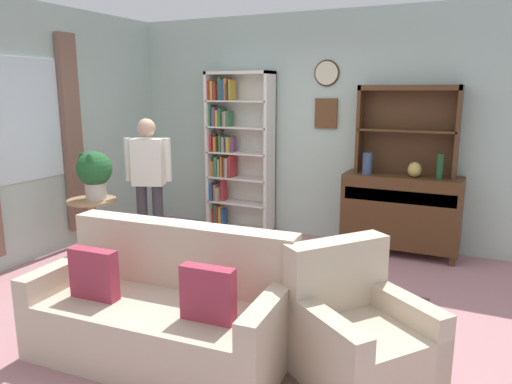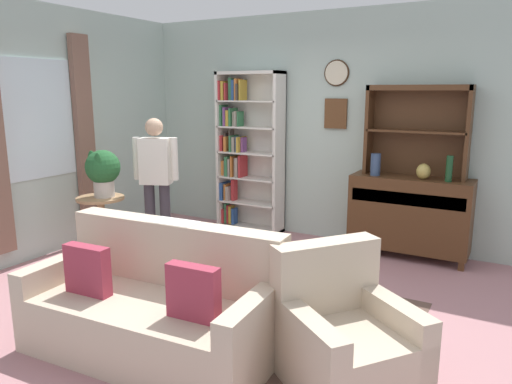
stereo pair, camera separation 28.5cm
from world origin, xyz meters
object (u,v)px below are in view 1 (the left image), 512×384
at_px(sideboard, 401,211).
at_px(potted_plant_large, 94,171).
at_px(person_reading, 149,177).
at_px(bookshelf, 235,151).
at_px(plant_stand, 94,223).
at_px(couch_floral, 164,312).
at_px(potted_plant_small, 133,241).
at_px(bottle_wine, 440,167).
at_px(armchair_floral, 358,337).
at_px(sideboard_hutch, 408,118).
at_px(vase_tall, 367,163).
at_px(vase_round, 415,170).

relative_size(sideboard, potted_plant_large, 2.49).
distance_m(sideboard, person_reading, 2.89).
bearing_deg(potted_plant_large, bookshelf, 66.72).
xyz_separation_m(bookshelf, plant_stand, (-0.80, -1.81, -0.64)).
distance_m(couch_floral, potted_plant_small, 2.11).
xyz_separation_m(bottle_wine, armchair_floral, (-0.21, -2.59, -0.77)).
height_order(bookshelf, couch_floral, bookshelf).
distance_m(couch_floral, potted_plant_large, 2.32).
height_order(sideboard, potted_plant_small, sideboard).
bearing_deg(sideboard_hutch, vase_tall, -154.11).
bearing_deg(couch_floral, potted_plant_small, 135.72).
bearing_deg(plant_stand, armchair_floral, -16.75).
xyz_separation_m(potted_plant_large, potted_plant_small, (0.30, 0.20, -0.80)).
distance_m(armchair_floral, potted_plant_large, 3.36).
relative_size(sideboard, sideboard_hutch, 1.18).
bearing_deg(armchair_floral, bottle_wine, 85.28).
xyz_separation_m(armchair_floral, plant_stand, (-3.17, 0.95, 0.14)).
bearing_deg(armchair_floral, bookshelf, 130.63).
distance_m(potted_plant_large, potted_plant_small, 0.88).
distance_m(sideboard, couch_floral, 3.19).
distance_m(bookshelf, sideboard, 2.27).
bearing_deg(sideboard_hutch, bottle_wine, -26.96).
xyz_separation_m(vase_round, plant_stand, (-3.12, -1.66, -0.57)).
distance_m(sideboard_hutch, potted_plant_small, 3.39).
relative_size(bookshelf, vase_round, 12.35).
relative_size(couch_floral, person_reading, 1.18).
bearing_deg(sideboard, vase_tall, -168.37).
distance_m(armchair_floral, plant_stand, 3.31).
bearing_deg(bookshelf, sideboard_hutch, 0.68).
bearing_deg(potted_plant_small, sideboard, 29.29).
distance_m(sideboard_hutch, person_reading, 2.99).
bearing_deg(potted_plant_large, plant_stand, -137.96).
bearing_deg(sideboard_hutch, person_reading, -151.63).
relative_size(sideboard_hutch, potted_plant_small, 3.13).
relative_size(vase_round, person_reading, 0.11).
xyz_separation_m(sideboard, couch_floral, (-1.15, -2.96, -0.20)).
bearing_deg(vase_tall, armchair_floral, -77.70).
xyz_separation_m(bookshelf, potted_plant_large, (-0.77, -1.78, -0.07)).
bearing_deg(person_reading, armchair_floral, -27.10).
bearing_deg(potted_plant_large, sideboard, 29.83).
bearing_deg(bottle_wine, armchair_floral, -94.72).
height_order(bookshelf, potted_plant_large, bookshelf).
height_order(vase_round, person_reading, person_reading).
height_order(bookshelf, bottle_wine, bookshelf).
distance_m(bookshelf, plant_stand, 2.08).
bearing_deg(potted_plant_large, bottle_wine, 25.64).
height_order(sideboard, plant_stand, sideboard).
distance_m(bottle_wine, armchair_floral, 2.71).
bearing_deg(couch_floral, sideboard, 68.81).
bearing_deg(bottle_wine, vase_tall, 179.34).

